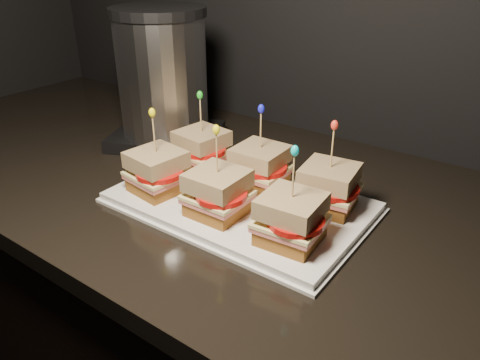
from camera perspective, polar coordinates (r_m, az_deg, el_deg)
The scene contains 49 objects.
granite_slab at distance 0.84m, azimuth 14.44°, elevation -6.82°, with size 2.56×0.74×0.04m, color black.
platter at distance 0.86m, azimuth 0.00°, elevation -2.73°, with size 0.45×0.28×0.02m, color white.
platter_rim at distance 0.86m, azimuth 0.00°, elevation -3.08°, with size 0.46×0.29×0.01m, color white.
sandwich_0_bread_bot at distance 0.97m, azimuth -4.60°, elevation 2.33°, with size 0.09×0.09×0.02m, color brown.
sandwich_0_ham at distance 0.97m, azimuth -4.63°, elevation 3.20°, with size 0.10×0.09×0.01m, color #CC5E59.
sandwich_0_cheese at distance 0.96m, azimuth -4.65°, elevation 3.58°, with size 0.10×0.09×0.01m, color #F5E694.
sandwich_0_tomato at distance 0.95m, azimuth -4.34°, elevation 3.71°, with size 0.09×0.09×0.01m, color red.
sandwich_0_bread_top at distance 0.95m, azimuth -4.71°, elevation 5.08°, with size 0.09×0.09×0.03m, color #51250A.
sandwich_0_pick at distance 0.94m, azimuth -4.81°, elevation 7.65°, with size 0.00×0.00×0.09m, color tan.
sandwich_0_frill at distance 0.92m, azimuth -4.92°, elevation 10.28°, with size 0.01×0.01×0.02m, color green.
sandwich_1_bread_bot at distance 0.90m, azimuth 2.41°, elevation 0.10°, with size 0.09×0.09×0.02m, color brown.
sandwich_1_ham at distance 0.89m, azimuth 2.43°, elevation 1.03°, with size 0.10×0.09×0.01m, color #CC5E59.
sandwich_1_cheese at distance 0.89m, azimuth 2.44°, elevation 1.44°, with size 0.10×0.09×0.01m, color #F5E694.
sandwich_1_tomato at distance 0.87m, azimuth 2.88°, elevation 1.55°, with size 0.09×0.09×0.01m, color red.
sandwich_1_bread_top at distance 0.87m, azimuth 2.47°, elevation 3.05°, with size 0.09×0.09×0.03m, color #51250A.
sandwich_1_pick at distance 0.86m, azimuth 2.53°, elevation 5.82°, with size 0.00×0.00×0.09m, color tan.
sandwich_1_frill at distance 0.84m, azimuth 2.59°, elevation 8.67°, with size 0.01×0.01×0.02m, color #161ADA.
sandwich_2_bread_bot at distance 0.84m, azimuth 10.58°, elevation -2.49°, with size 0.09×0.09×0.02m, color brown.
sandwich_2_ham at distance 0.83m, azimuth 10.67°, elevation -1.51°, with size 0.10×0.09×0.01m, color #CC5E59.
sandwich_2_cheese at distance 0.82m, azimuth 10.71°, elevation -1.09°, with size 0.10×0.09×0.01m, color #F5E694.
sandwich_2_tomato at distance 0.81m, azimuth 11.33°, elevation -1.01°, with size 0.09×0.09×0.01m, color red.
sandwich_2_bread_top at distance 0.81m, azimuth 10.88°, elevation 0.61°, with size 0.09×0.09×0.03m, color #51250A.
sandwich_2_pick at distance 0.79m, azimuth 11.16°, elevation 3.54°, with size 0.00×0.00×0.09m, color tan.
sandwich_2_frill at distance 0.78m, azimuth 11.45°, elevation 6.58°, with size 0.01×0.01×0.02m, color red.
sandwich_3_bread_bot at distance 0.89m, azimuth -9.92°, elevation -0.51°, with size 0.09×0.09×0.02m, color brown.
sandwich_3_ham at distance 0.88m, azimuth -10.00°, elevation 0.43°, with size 0.10×0.09×0.01m, color #CC5E59.
sandwich_3_cheese at distance 0.88m, azimuth -10.04°, elevation 0.84°, with size 0.10×0.09×0.01m, color #F5E694.
sandwich_3_tomato at distance 0.86m, azimuth -9.79°, elevation 0.93°, with size 0.09×0.09×0.01m, color red.
sandwich_3_bread_top at distance 0.87m, azimuth -10.18°, elevation 2.45°, with size 0.09×0.09×0.03m, color #51250A.
sandwich_3_pick at distance 0.85m, azimuth -10.43°, elevation 5.22°, with size 0.00×0.00×0.09m, color tan.
sandwich_3_frill at distance 0.84m, azimuth -10.68°, elevation 8.09°, with size 0.01×0.01×0.02m, color yellow.
sandwich_4_bread_bot at distance 0.80m, azimuth -2.69°, elevation -3.26°, with size 0.09×0.09×0.02m, color brown.
sandwich_4_ham at distance 0.80m, azimuth -2.71°, elevation -2.25°, with size 0.10×0.09×0.01m, color #CC5E59.
sandwich_4_cheese at distance 0.79m, azimuth -2.72°, elevation -1.81°, with size 0.10×0.09×0.01m, color #F5E694.
sandwich_4_tomato at distance 0.78m, azimuth -2.32°, elevation -1.75°, with size 0.09×0.09×0.01m, color red.
sandwich_4_bread_top at distance 0.78m, azimuth -2.77°, elevation -0.06°, with size 0.09×0.09×0.03m, color #51250A.
sandwich_4_pick at distance 0.76m, azimuth -2.84°, elevation 2.98°, with size 0.00×0.00×0.09m, color tan.
sandwich_4_frill at distance 0.74m, azimuth -2.92°, elevation 6.15°, with size 0.01×0.01×0.02m, color yellow.
sandwich_5_bread_bot at distance 0.74m, azimuth 6.12°, elevation -6.52°, with size 0.09×0.09×0.02m, color brown.
sandwich_5_ham at distance 0.73m, azimuth 6.18°, elevation -5.46°, with size 0.10×0.09×0.01m, color #CC5E59.
sandwich_5_cheese at distance 0.72m, azimuth 6.21°, elevation -4.99°, with size 0.10×0.09×0.01m, color #F5E694.
sandwich_5_tomato at distance 0.71m, azimuth 6.83°, elevation -4.98°, with size 0.09×0.09×0.01m, color red.
sandwich_5_bread_top at distance 0.71m, azimuth 6.31°, elevation -3.13°, with size 0.09×0.09×0.03m, color #51250A.
sandwich_5_pick at distance 0.69m, azimuth 6.50°, elevation 0.13°, with size 0.00×0.00×0.09m, color tan.
sandwich_5_frill at distance 0.67m, azimuth 6.70°, elevation 3.57°, with size 0.01×0.01×0.02m, color #0DC4C6.
appliance_base at distance 1.15m, azimuth -8.87°, elevation 5.29°, with size 0.24×0.20×0.03m, color #262628.
appliance_body at distance 1.11m, azimuth -9.41°, elevation 12.33°, with size 0.20×0.20×0.26m, color silver.
appliance_lid at distance 1.08m, azimuth -10.00°, elevation 19.57°, with size 0.21×0.21×0.02m, color #262628.
appliance at distance 1.11m, azimuth -9.39°, elevation 12.08°, with size 0.24×0.20×0.31m, color silver, non-canonical shape.
Camera 1 is at (-0.55, 0.97, 1.38)m, focal length 35.00 mm.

